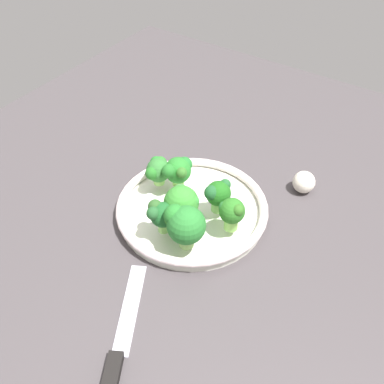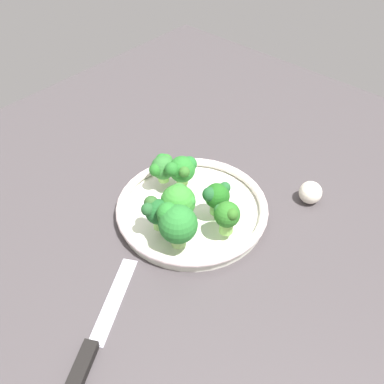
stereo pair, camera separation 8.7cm
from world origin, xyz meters
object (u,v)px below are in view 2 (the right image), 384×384
object	(u,v)px
broccoli_floret_1	(179,201)
broccoli_floret_6	(182,169)
broccoli_floret_0	(216,196)
garlic_bulb	(310,192)
broccoli_floret_3	(227,216)
knife	(92,343)
bowl	(192,209)
broccoli_floret_4	(163,167)
broccoli_floret_2	(157,211)
broccoli_floret_5	(176,223)

from	to	relation	value
broccoli_floret_1	broccoli_floret_6	size ratio (longest dim) A/B	1.14
broccoli_floret_1	broccoli_floret_6	world-z (taller)	broccoli_floret_1
broccoli_floret_0	broccoli_floret_1	xyz separation A→B (cm)	(3.96, 5.74, 0.26)
garlic_bulb	broccoli_floret_3	bearing A→B (deg)	74.33
broccoli_floret_0	knife	size ratio (longest dim) A/B	0.26
broccoli_floret_1	knife	world-z (taller)	broccoli_floret_1
bowl	broccoli_floret_4	bearing A→B (deg)	-9.04
bowl	broccoli_floret_6	size ratio (longest dim) A/B	4.43
broccoli_floret_2	broccoli_floret_6	distance (cm)	12.67
broccoli_floret_5	broccoli_floret_0	bearing A→B (deg)	-91.56
broccoli_floret_6	broccoli_floret_4	bearing A→B (deg)	25.18
knife	garlic_bulb	bearing A→B (deg)	-98.74
broccoli_floret_0	knife	bearing A→B (deg)	94.43
broccoli_floret_1	broccoli_floret_5	bearing A→B (deg)	128.44
broccoli_floret_1	garlic_bulb	world-z (taller)	broccoli_floret_1
broccoli_floret_0	broccoli_floret_1	distance (cm)	6.98
broccoli_floret_3	broccoli_floret_4	size ratio (longest dim) A/B	1.08
bowl	broccoli_floret_0	distance (cm)	7.38
bowl	knife	size ratio (longest dim) A/B	1.19
broccoli_floret_3	broccoli_floret_6	xyz separation A→B (cm)	(14.57, -4.49, -0.35)
broccoli_floret_1	broccoli_floret_4	world-z (taller)	broccoli_floret_1
broccoli_floret_0	broccoli_floret_6	xyz separation A→B (cm)	(10.12, -1.89, -0.35)
broccoli_floret_3	broccoli_floret_6	bearing A→B (deg)	-17.11
broccoli_floret_5	garlic_bulb	world-z (taller)	broccoli_floret_5
garlic_bulb	broccoli_floret_1	bearing A→B (deg)	58.67
bowl	broccoli_floret_2	bearing A→B (deg)	85.91
broccoli_floret_0	broccoli_floret_5	xyz separation A→B (cm)	(0.28, 10.38, 0.94)
broccoli_floret_3	broccoli_floret_0	bearing A→B (deg)	-30.26
knife	broccoli_floret_1	bearing A→B (deg)	-76.16
bowl	broccoli_floret_3	distance (cm)	10.82
broccoli_floret_6	garlic_bulb	world-z (taller)	broccoli_floret_6
knife	broccoli_floret_0	bearing A→B (deg)	-85.57
garlic_bulb	broccoli_floret_5	bearing A→B (deg)	69.55
broccoli_floret_3	broccoli_floret_6	distance (cm)	15.25
broccoli_floret_0	broccoli_floret_5	world-z (taller)	broccoli_floret_5
broccoli_floret_0	garlic_bulb	size ratio (longest dim) A/B	1.41
bowl	knife	xyz separation A→B (cm)	(-7.25, 30.59, -0.98)
broccoli_floret_6	knife	distance (cm)	36.53
broccoli_floret_5	broccoli_floret_6	size ratio (longest dim) A/B	1.25
broccoli_floret_6	knife	xyz separation A→B (cm)	(-12.59, 33.74, -6.11)
broccoli_floret_0	broccoli_floret_5	distance (cm)	10.42
broccoli_floret_2	knife	xyz separation A→B (cm)	(-7.87, 21.99, -6.52)
bowl	broccoli_floret_2	xyz separation A→B (cm)	(0.62, 8.59, 5.54)
broccoli_floret_0	knife	world-z (taller)	broccoli_floret_0
broccoli_floret_1	broccoli_floret_2	distance (cm)	4.37
broccoli_floret_1	broccoli_floret_2	bearing A→B (deg)	70.77
broccoli_floret_4	broccoli_floret_6	bearing A→B (deg)	-154.82
bowl	broccoli_floret_5	distance (cm)	12.02
broccoli_floret_6	bowl	bearing A→B (deg)	149.40
broccoli_floret_1	broccoli_floret_3	size ratio (longest dim) A/B	1.15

